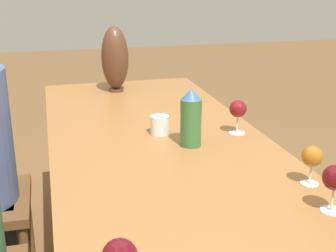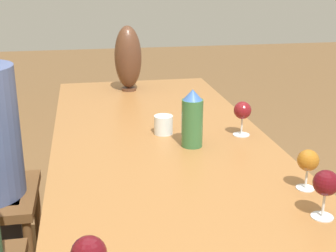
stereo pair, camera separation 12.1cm
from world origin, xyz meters
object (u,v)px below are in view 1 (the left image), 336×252
water_tumbler (160,125)px  wine_glass_3 (312,157)px  water_bottle (191,118)px  wine_glass_0 (335,179)px  vase (115,58)px  wine_glass_1 (238,110)px

water_tumbler → wine_glass_3: 0.67m
water_bottle → wine_glass_3: water_bottle is taller
water_tumbler → water_bottle: bearing=-152.5°
water_bottle → water_tumbler: 0.19m
wine_glass_0 → vase: bearing=13.9°
vase → water_bottle: bearing=-170.8°
vase → wine_glass_0: size_ratio=2.59×
water_tumbler → wine_glass_3: wine_glass_3 is taller
wine_glass_0 → wine_glass_3: wine_glass_0 is taller
water_tumbler → wine_glass_3: size_ratio=0.61×
vase → wine_glass_1: size_ratio=2.53×
water_bottle → wine_glass_3: bearing=-148.4°
water_bottle → wine_glass_3: size_ratio=1.74×
water_tumbler → wine_glass_0: wine_glass_0 is taller
wine_glass_0 → wine_glass_3: (0.17, -0.03, -0.01)m
water_tumbler → wine_glass_3: (-0.58, -0.34, 0.05)m
water_tumbler → vase: (0.75, 0.07, 0.14)m
wine_glass_0 → wine_glass_3: bearing=-11.4°
wine_glass_1 → wine_glass_3: bearing=-176.2°
wine_glass_3 → water_tumbler: bearing=30.6°
wine_glass_1 → wine_glass_3: (-0.50, -0.03, -0.01)m
water_bottle → vase: (0.91, 0.15, 0.08)m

